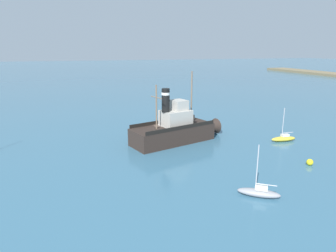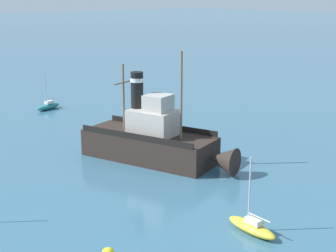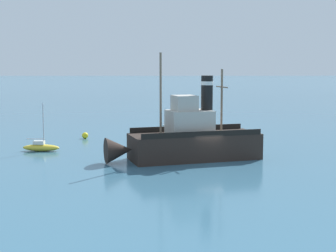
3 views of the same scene
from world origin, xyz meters
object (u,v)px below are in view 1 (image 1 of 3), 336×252
object	(u,v)px
sailboat_yellow	(284,138)
sailboat_grey	(259,192)
old_tugboat	(176,129)
mooring_buoy	(310,162)

from	to	relation	value
sailboat_yellow	sailboat_grey	world-z (taller)	same
old_tugboat	sailboat_yellow	size ratio (longest dim) A/B	3.01
old_tugboat	mooring_buoy	bearing A→B (deg)	41.20
sailboat_grey	mooring_buoy	size ratio (longest dim) A/B	6.53
old_tugboat	mooring_buoy	distance (m)	17.71
old_tugboat	sailboat_grey	bearing A→B (deg)	5.26
sailboat_grey	mooring_buoy	world-z (taller)	sailboat_grey
sailboat_yellow	sailboat_grey	bearing A→B (deg)	-44.78
old_tugboat	sailboat_grey	size ratio (longest dim) A/B	3.01
old_tugboat	sailboat_yellow	xyz separation A→B (m)	(4.65, 14.84, -1.40)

